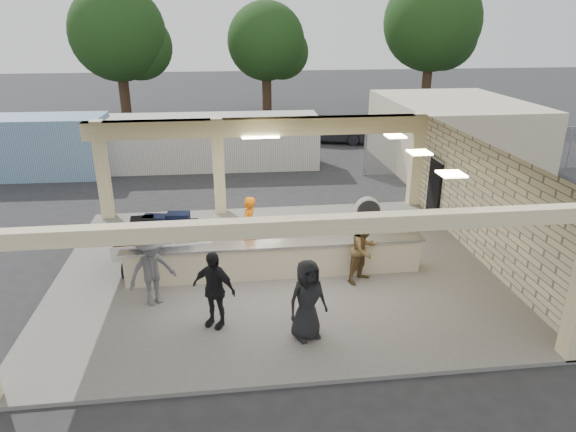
{
  "coord_description": "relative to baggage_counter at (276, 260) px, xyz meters",
  "views": [
    {
      "loc": [
        -1.21,
        -13.06,
        6.74
      ],
      "look_at": [
        0.52,
        1.0,
        1.27
      ],
      "focal_mm": 32.0,
      "sensor_mm": 36.0,
      "label": 1
    }
  ],
  "objects": [
    {
      "name": "car_dark",
      "position": [
        4.99,
        16.27,
        0.1
      ],
      "size": [
        4.39,
        2.64,
        1.38
      ],
      "primitive_type": "imported",
      "rotation": [
        0.0,
        0.0,
        1.26
      ],
      "color": "black",
      "rests_on": "ground"
    },
    {
      "name": "drum_fan",
      "position": [
        3.49,
        3.36,
        0.04
      ],
      "size": [
        0.9,
        0.49,
        0.98
      ],
      "rotation": [
        0.0,
        0.0,
        -0.07
      ],
      "color": "silver",
      "rests_on": "pavilion"
    },
    {
      "name": "passenger_a",
      "position": [
        2.3,
        -0.55,
        0.42
      ],
      "size": [
        0.94,
        0.82,
        1.81
      ],
      "primitive_type": "imported",
      "rotation": [
        0.0,
        0.0,
        0.62
      ],
      "color": "brown",
      "rests_on": "pavilion"
    },
    {
      "name": "ground",
      "position": [
        0.0,
        0.5,
        -0.59
      ],
      "size": [
        120.0,
        120.0,
        0.0
      ],
      "primitive_type": "plane",
      "color": "#242426",
      "rests_on": "ground"
    },
    {
      "name": "passenger_d",
      "position": [
        0.4,
        -2.97,
        0.45
      ],
      "size": [
        0.98,
        0.68,
        1.86
      ],
      "primitive_type": "imported",
      "rotation": [
        0.0,
        0.0,
        0.37
      ],
      "color": "black",
      "rests_on": "pavilion"
    },
    {
      "name": "passenger_b",
      "position": [
        -1.63,
        -2.23,
        0.44
      ],
      "size": [
        1.13,
        0.89,
        1.85
      ],
      "primitive_type": "imported",
      "rotation": [
        0.0,
        0.0,
        -0.53
      ],
      "color": "black",
      "rests_on": "pavilion"
    },
    {
      "name": "adjacent_building",
      "position": [
        9.5,
        10.5,
        1.01
      ],
      "size": [
        6.0,
        8.0,
        3.2
      ],
      "primitive_type": "cube",
      "color": "beige",
      "rests_on": "ground"
    },
    {
      "name": "passenger_c",
      "position": [
        -3.13,
        -1.08,
        0.43
      ],
      "size": [
        1.24,
        0.96,
        1.84
      ],
      "primitive_type": "imported",
      "rotation": [
        0.0,
        0.0,
        0.53
      ],
      "color": "#535358",
      "rests_on": "pavilion"
    },
    {
      "name": "car_white_a",
      "position": [
        9.55,
        13.46,
        0.1
      ],
      "size": [
        5.21,
        3.41,
        1.37
      ],
      "primitive_type": "imported",
      "rotation": [
        0.0,
        0.0,
        1.83
      ],
      "color": "white",
      "rests_on": "ground"
    },
    {
      "name": "pavilion",
      "position": [
        0.21,
        1.16,
        0.76
      ],
      "size": [
        12.01,
        10.0,
        3.55
      ],
      "color": "#65625E",
      "rests_on": "ground"
    },
    {
      "name": "fence",
      "position": [
        11.0,
        9.5,
        0.47
      ],
      "size": [
        12.06,
        0.06,
        2.03
      ],
      "color": "gray",
      "rests_on": "ground"
    },
    {
      "name": "luggage_cart",
      "position": [
        -3.1,
        1.02,
        0.38
      ],
      "size": [
        2.7,
        1.71,
        1.55
      ],
      "rotation": [
        0.0,
        0.0,
        0.03
      ],
      "color": "silver",
      "rests_on": "pavilion"
    },
    {
      "name": "container_white",
      "position": [
        -2.57,
        11.78,
        0.66
      ],
      "size": [
        11.51,
        2.54,
        2.48
      ],
      "primitive_type": "cube",
      "rotation": [
        0.0,
        0.0,
        -0.02
      ],
      "color": "silver",
      "rests_on": "ground"
    },
    {
      "name": "tree_mid",
      "position": [
        2.32,
        26.66,
        4.38
      ],
      "size": [
        6.0,
        5.6,
        8.0
      ],
      "color": "#382619",
      "rests_on": "ground"
    },
    {
      "name": "tree_right",
      "position": [
        14.32,
        25.66,
        5.63
      ],
      "size": [
        7.2,
        7.0,
        10.0
      ],
      "color": "#382619",
      "rests_on": "ground"
    },
    {
      "name": "baggage_handler",
      "position": [
        -0.66,
        1.36,
        0.44
      ],
      "size": [
        0.62,
        0.77,
        1.86
      ],
      "primitive_type": "imported",
      "rotation": [
        0.0,
        0.0,
        4.28
      ],
      "color": "orange",
      "rests_on": "pavilion"
    },
    {
      "name": "car_white_b",
      "position": [
        10.43,
        14.32,
        0.18
      ],
      "size": [
        4.86,
        1.82,
        1.53
      ],
      "primitive_type": "imported",
      "rotation": [
        0.0,
        0.0,
        1.57
      ],
      "color": "white",
      "rests_on": "ground"
    },
    {
      "name": "baggage_counter",
      "position": [
        0.0,
        0.0,
        0.0
      ],
      "size": [
        8.2,
        0.58,
        0.98
      ],
      "color": "beige",
      "rests_on": "pavilion"
    },
    {
      "name": "tree_left",
      "position": [
        -7.68,
        24.66,
        5.0
      ],
      "size": [
        6.6,
        6.3,
        9.0
      ],
      "color": "#382619",
      "rests_on": "ground"
    }
  ]
}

